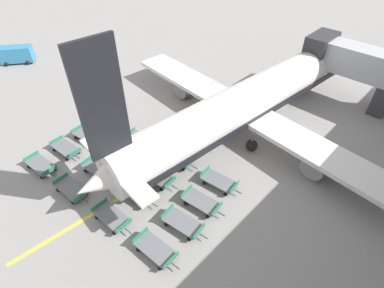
# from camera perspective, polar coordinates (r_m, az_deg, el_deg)

# --- Properties ---
(ground_plane) EXTENTS (500.00, 500.00, 0.00)m
(ground_plane) POSITION_cam_1_polar(r_m,az_deg,el_deg) (40.46, -3.30, 11.81)
(ground_plane) COLOR gray
(airplane) EXTENTS (32.22, 37.80, 13.38)m
(airplane) POSITION_cam_1_polar(r_m,az_deg,el_deg) (31.23, 10.92, 8.01)
(airplane) COLOR white
(airplane) RESTS_ON ground_plane
(service_van) EXTENTS (4.14, 4.69, 2.37)m
(service_van) POSITION_cam_1_polar(r_m,az_deg,el_deg) (51.52, -30.44, 14.53)
(service_van) COLOR teal
(service_van) RESTS_ON ground_plane
(baggage_dolly_row_near_col_a) EXTENTS (3.80, 1.82, 0.92)m
(baggage_dolly_row_near_col_a) POSITION_cam_1_polar(r_m,az_deg,el_deg) (30.20, -26.84, -3.63)
(baggage_dolly_row_near_col_a) COLOR slate
(baggage_dolly_row_near_col_a) RESTS_ON ground_plane
(baggage_dolly_row_near_col_b) EXTENTS (3.80, 1.80, 0.92)m
(baggage_dolly_row_near_col_b) POSITION_cam_1_polar(r_m,az_deg,el_deg) (26.98, -22.00, -7.92)
(baggage_dolly_row_near_col_b) COLOR slate
(baggage_dolly_row_near_col_b) RESTS_ON ground_plane
(baggage_dolly_row_near_col_c) EXTENTS (3.79, 1.75, 0.92)m
(baggage_dolly_row_near_col_c) POSITION_cam_1_polar(r_m,az_deg,el_deg) (24.12, -15.04, -13.25)
(baggage_dolly_row_near_col_c) COLOR slate
(baggage_dolly_row_near_col_c) RESTS_ON ground_plane
(baggage_dolly_row_near_col_d) EXTENTS (3.79, 1.77, 0.92)m
(baggage_dolly_row_near_col_d) POSITION_cam_1_polar(r_m,az_deg,el_deg) (22.02, -6.99, -19.29)
(baggage_dolly_row_near_col_d) COLOR slate
(baggage_dolly_row_near_col_d) RESTS_ON ground_plane
(baggage_dolly_row_mid_a_col_a) EXTENTS (3.80, 1.80, 0.92)m
(baggage_dolly_row_mid_a_col_a) POSITION_cam_1_polar(r_m,az_deg,el_deg) (31.08, -22.92, -0.80)
(baggage_dolly_row_mid_a_col_a) COLOR slate
(baggage_dolly_row_mid_a_col_a) RESTS_ON ground_plane
(baggage_dolly_row_mid_a_col_b) EXTENTS (3.82, 1.95, 0.92)m
(baggage_dolly_row_mid_a_col_b) POSITION_cam_1_polar(r_m,az_deg,el_deg) (27.88, -17.33, -4.56)
(baggage_dolly_row_mid_a_col_b) COLOR slate
(baggage_dolly_row_mid_a_col_b) RESTS_ON ground_plane
(baggage_dolly_row_mid_a_col_c) EXTENTS (3.81, 1.89, 0.92)m
(baggage_dolly_row_mid_a_col_c) POSITION_cam_1_polar(r_m,az_deg,el_deg) (25.14, -10.44, -9.26)
(baggage_dolly_row_mid_a_col_c) COLOR slate
(baggage_dolly_row_mid_a_col_c) RESTS_ON ground_plane
(baggage_dolly_row_mid_a_col_d) EXTENTS (3.82, 1.91, 0.92)m
(baggage_dolly_row_mid_a_col_d) POSITION_cam_1_polar(r_m,az_deg,el_deg) (23.02, -1.78, -14.82)
(baggage_dolly_row_mid_a_col_d) COLOR slate
(baggage_dolly_row_mid_a_col_d) RESTS_ON ground_plane
(baggage_dolly_row_mid_b_col_a) EXTENTS (3.82, 1.93, 0.92)m
(baggage_dolly_row_mid_b_col_a) POSITION_cam_1_polar(r_m,az_deg,el_deg) (31.91, -19.33, 1.50)
(baggage_dolly_row_mid_b_col_a) COLOR slate
(baggage_dolly_row_mid_b_col_a) RESTS_ON ground_plane
(baggage_dolly_row_mid_b_col_b) EXTENTS (3.82, 1.91, 0.92)m
(baggage_dolly_row_mid_b_col_b) POSITION_cam_1_polar(r_m,az_deg,el_deg) (28.95, -13.41, -1.65)
(baggage_dolly_row_mid_b_col_b) COLOR slate
(baggage_dolly_row_mid_b_col_b) RESTS_ON ground_plane
(baggage_dolly_row_mid_b_col_c) EXTENTS (3.81, 1.86, 0.92)m
(baggage_dolly_row_mid_b_col_c) POSITION_cam_1_polar(r_m,az_deg,el_deg) (26.16, -6.63, -6.19)
(baggage_dolly_row_mid_b_col_c) COLOR slate
(baggage_dolly_row_mid_b_col_c) RESTS_ON ground_plane
(baggage_dolly_row_mid_b_col_d) EXTENTS (3.81, 1.88, 0.92)m
(baggage_dolly_row_mid_b_col_d) POSITION_cam_1_polar(r_m,az_deg,el_deg) (24.19, 1.75, -10.99)
(baggage_dolly_row_mid_b_col_d) COLOR slate
(baggage_dolly_row_mid_b_col_d) RESTS_ON ground_plane
(baggage_dolly_row_far_col_a) EXTENTS (3.79, 1.76, 0.92)m
(baggage_dolly_row_far_col_a) POSITION_cam_1_polar(r_m,az_deg,el_deg) (33.05, -15.73, 3.88)
(baggage_dolly_row_far_col_a) COLOR slate
(baggage_dolly_row_far_col_a) RESTS_ON ground_plane
(baggage_dolly_row_far_col_b) EXTENTS (3.82, 1.99, 0.92)m
(baggage_dolly_row_far_col_b) POSITION_cam_1_polar(r_m,az_deg,el_deg) (30.09, -9.60, 0.87)
(baggage_dolly_row_far_col_b) COLOR slate
(baggage_dolly_row_far_col_b) RESTS_ON ground_plane
(baggage_dolly_row_far_col_c) EXTENTS (3.81, 1.86, 0.92)m
(baggage_dolly_row_far_col_c) POSITION_cam_1_polar(r_m,az_deg,el_deg) (27.66, -2.65, -2.71)
(baggage_dolly_row_far_col_c) COLOR slate
(baggage_dolly_row_far_col_c) RESTS_ON ground_plane
(baggage_dolly_row_far_col_d) EXTENTS (3.81, 1.89, 0.92)m
(baggage_dolly_row_far_col_d) POSITION_cam_1_polar(r_m,az_deg,el_deg) (25.71, 5.16, -7.11)
(baggage_dolly_row_far_col_d) COLOR slate
(baggage_dolly_row_far_col_d) RESTS_ON ground_plane
(stand_guidance_stripe) EXTENTS (3.06, 32.94, 0.01)m
(stand_guidance_stripe) POSITION_cam_1_polar(r_m,az_deg,el_deg) (28.55, -0.33, -2.28)
(stand_guidance_stripe) COLOR yellow
(stand_guidance_stripe) RESTS_ON ground_plane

